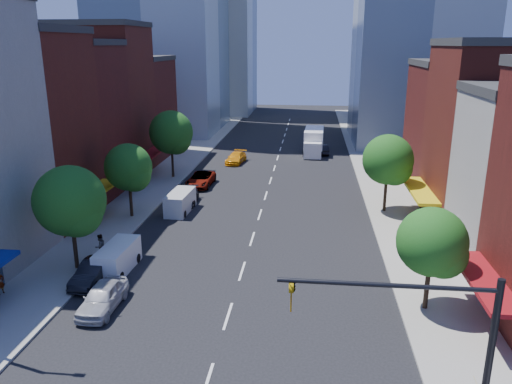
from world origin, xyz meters
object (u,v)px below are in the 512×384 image
parked_car_second (94,272)px  pedestrian_near (0,282)px  parked_car_front (103,297)px  box_truck (314,142)px  parked_car_rear (187,197)px  pedestrian_far (100,246)px  parked_car_third (201,179)px  traffic_car_oncoming (323,149)px  taxi (236,158)px  cargo_van_far (180,202)px  cargo_van_near (117,259)px  traffic_car_far (314,138)px

parked_car_second → pedestrian_near: 5.56m
parked_car_front → box_truck: 47.20m
parked_car_rear → pedestrian_far: (-3.00, -13.73, 0.38)m
parked_car_front → parked_car_third: 26.92m
traffic_car_oncoming → taxi: bearing=26.2°
parked_car_third → cargo_van_far: (-0.01, -9.00, 0.20)m
traffic_car_oncoming → parked_car_rear: bearing=55.9°
parked_car_rear → pedestrian_far: bearing=-105.5°
parked_car_front → parked_car_third: bearing=90.5°
cargo_van_near → traffic_car_far: size_ratio=1.16×
traffic_car_oncoming → box_truck: size_ratio=0.48×
parked_car_third → cargo_van_far: 9.00m
cargo_van_far → box_truck: box_truck is taller
parked_car_front → cargo_van_near: size_ratio=1.02×
parked_car_front → parked_car_third: parked_car_front is taller
taxi → pedestrian_near: (-9.25, -37.42, 0.22)m
traffic_car_far → pedestrian_far: bearing=77.7°
parked_car_front → pedestrian_near: (-7.00, 0.85, 0.13)m
taxi → traffic_car_far: bearing=65.1°
traffic_car_oncoming → pedestrian_far: bearing=61.4°
parked_car_rear → cargo_van_near: bearing=-97.2°
taxi → traffic_car_far: 19.05m
parked_car_front → traffic_car_oncoming: parked_car_front is taller
parked_car_front → box_truck: bearing=75.3°
traffic_car_oncoming → pedestrian_near: pedestrian_near is taller
cargo_van_near → pedestrian_far: (-1.92, 1.71, 0.12)m
traffic_car_oncoming → pedestrian_near: (-20.73, -44.38, 0.24)m
taxi → traffic_car_oncoming: bearing=39.1°
box_truck → pedestrian_near: bearing=-111.5°
taxi → box_truck: bearing=43.5°
parked_car_second → box_truck: box_truck is taller
parked_car_second → taxi: bearing=84.9°
parked_car_front → traffic_car_far: 55.73m
traffic_car_far → pedestrian_near: size_ratio=2.53×
pedestrian_near → parked_car_front: bearing=-69.0°
cargo_van_far → pedestrian_near: bearing=-109.7°
taxi → parked_car_front: bearing=-85.5°
parked_car_second → parked_car_rear: 17.32m
parked_car_rear → cargo_van_near: 15.48m
cargo_van_near → traffic_car_far: 51.10m
cargo_van_near → parked_car_rear: bearing=87.9°
cargo_van_near → taxi: 33.39m
parked_car_front → parked_car_second: size_ratio=1.02×
cargo_van_near → parked_car_front: bearing=-76.0°
cargo_van_near → pedestrian_near: size_ratio=2.92×
parked_car_second → traffic_car_far: parked_car_second is taller
pedestrian_near → parked_car_rear: bearing=8.3°
traffic_car_far → pedestrian_near: bearing=75.8°
parked_car_rear → taxi: 17.93m
traffic_car_far → cargo_van_far: bearing=76.8°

